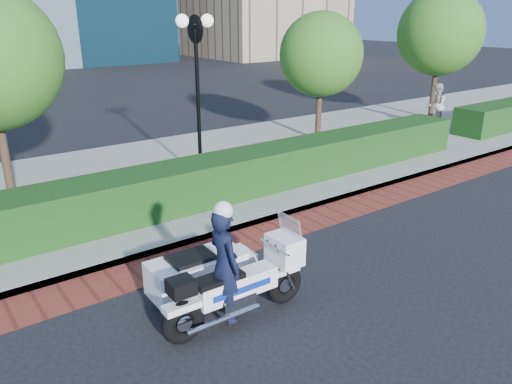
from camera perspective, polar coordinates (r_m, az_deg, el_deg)
ground at (r=9.26m, az=4.81°, el=-8.58°), size 120.00×120.00×0.00m
brick_strip at (r=10.31m, az=-0.66°, el=-5.37°), size 60.00×1.00×0.01m
sidewalk at (r=13.93m, az=-11.50°, el=1.39°), size 60.00×8.00×0.15m
hedge_main at (r=11.72m, az=-6.66°, el=1.07°), size 18.00×1.20×1.00m
lamppost at (r=13.06m, az=-6.77°, el=13.42°), size 1.02×0.70×4.21m
tree_c at (r=17.38m, az=7.44°, el=15.28°), size 2.80×2.80×4.30m
tree_d at (r=22.32m, az=20.30°, el=16.71°), size 3.40×3.40×5.16m
police_motorcycle at (r=7.66m, az=-4.33°, el=-9.30°), size 2.45×1.72×1.98m
pedestrian at (r=20.71m, az=19.88°, el=9.27°), size 1.04×0.98×1.69m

